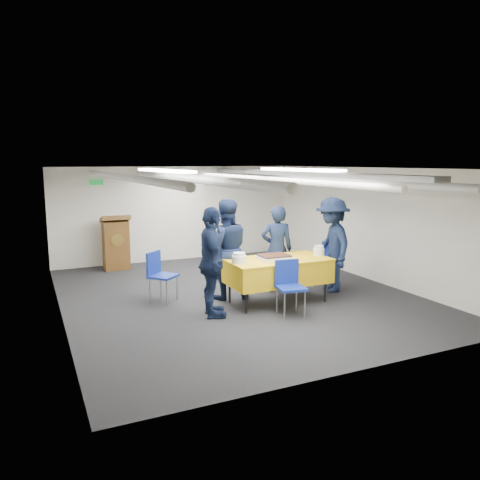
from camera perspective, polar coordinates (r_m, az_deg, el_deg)
name	(u,v)px	position (r m, az deg, el deg)	size (l,w,h in m)	color
ground	(236,295)	(8.66, -0.55, -6.67)	(7.00, 7.00, 0.00)	black
room_shell	(231,194)	(8.75, -1.11, 5.57)	(6.00, 7.00, 2.30)	silver
serving_table	(278,271)	(8.10, 4.63, -3.75)	(1.77, 0.91, 0.77)	black
sheet_cake	(274,257)	(7.97, 4.16, -2.09)	(0.52, 0.41, 0.09)	white
plate_stack_left	(239,258)	(7.66, -0.09, -2.25)	(0.24, 0.24, 0.18)	white
plate_stack_right	(319,251)	(8.41, 9.58, -1.31)	(0.20, 0.20, 0.18)	white
podium	(116,242)	(10.93, -14.90, -0.28)	(0.62, 0.53, 1.25)	brown
chair_near	(289,282)	(7.51, 5.99, -5.06)	(0.48, 0.48, 0.87)	gray
chair_right	(327,260)	(9.23, 10.61, -2.41)	(0.55, 0.55, 0.87)	gray
chair_left	(159,271)	(8.29, -9.85, -3.76)	(0.59, 0.59, 0.87)	gray
sailor_a	(277,249)	(8.74, 4.50, -1.09)	(0.59, 0.39, 1.62)	black
sailor_b	(225,249)	(8.25, -1.78, -1.13)	(0.86, 0.67, 1.78)	black
sailor_c	(212,263)	(7.28, -3.45, -2.76)	(1.02, 0.42, 1.74)	black
sailor_d	(332,245)	(8.89, 11.14, -0.57)	(1.14, 0.66, 1.77)	black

